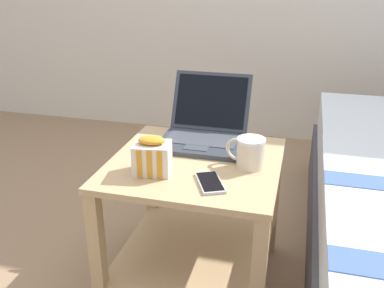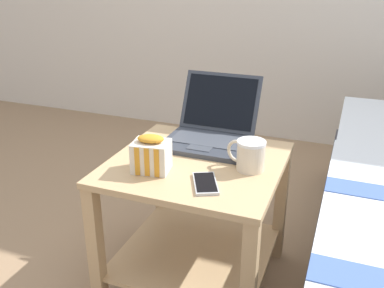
{
  "view_description": "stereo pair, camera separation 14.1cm",
  "coord_description": "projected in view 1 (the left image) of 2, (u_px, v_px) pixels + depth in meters",
  "views": [
    {
      "loc": [
        0.34,
        -1.3,
        1.13
      ],
      "look_at": [
        0.0,
        -0.04,
        0.59
      ],
      "focal_mm": 40.0,
      "sensor_mm": 36.0,
      "label": 1
    },
    {
      "loc": [
        0.47,
        -1.26,
        1.13
      ],
      "look_at": [
        0.0,
        -0.04,
        0.59
      ],
      "focal_mm": 40.0,
      "sensor_mm": 36.0,
      "label": 2
    }
  ],
  "objects": [
    {
      "name": "ground_plane",
      "position": [
        195.0,
        278.0,
        1.68
      ],
      "size": [
        8.0,
        8.0,
        0.0
      ],
      "primitive_type": "plane",
      "color": "#937556"
    },
    {
      "name": "mug_front_left",
      "position": [
        250.0,
        151.0,
        1.41
      ],
      "size": [
        0.14,
        0.09,
        0.1
      ],
      "color": "beige",
      "rests_on": "bedside_table"
    },
    {
      "name": "snack_bag",
      "position": [
        152.0,
        156.0,
        1.38
      ],
      "size": [
        0.13,
        0.11,
        0.12
      ],
      "color": "silver",
      "rests_on": "bedside_table"
    },
    {
      "name": "cell_phone",
      "position": [
        210.0,
        182.0,
        1.32
      ],
      "size": [
        0.12,
        0.16,
        0.01
      ],
      "color": "#B7BABC",
      "rests_on": "bedside_table"
    },
    {
      "name": "laptop",
      "position": [
        204.0,
        129.0,
        1.64
      ],
      "size": [
        0.31,
        0.34,
        0.23
      ],
      "color": "#333842",
      "rests_on": "bedside_table"
    },
    {
      "name": "bedside_table",
      "position": [
        195.0,
        206.0,
        1.55
      ],
      "size": [
        0.58,
        0.58,
        0.51
      ],
      "color": "tan",
      "rests_on": "ground_plane"
    }
  ]
}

